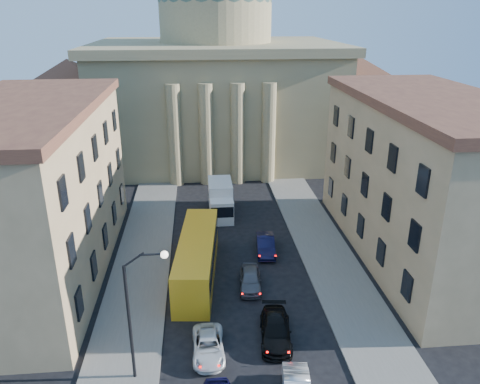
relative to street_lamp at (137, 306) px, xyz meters
The scene contains 12 objects.
sidewalk_left 11.38m from the street_lamp, 98.71° to the left, with size 5.00×60.00×0.15m, color #605E57.
sidewalk_right 19.14m from the street_lamp, 32.88° to the left, with size 5.00×60.00×0.15m, color #605E57.
church 48.43m from the street_lamp, 81.65° to the left, with size 68.02×28.76×36.60m.
building_left 17.36m from the street_lamp, 125.62° to the left, with size 11.60×26.60×14.70m.
building_right 27.84m from the street_lamp, 30.29° to the left, with size 11.60×26.60×14.70m.
street_lamp is the anchor object (origin of this frame).
car_left_mid 6.45m from the street_lamp, 23.39° to the left, with size 2.07×4.49×1.25m, color silver.
car_right_mid 10.28m from the street_lamp, 18.02° to the left, with size 2.09×5.14×1.49m, color black.
car_right_far 13.12m from the street_lamp, 50.85° to the left, with size 1.76×4.38×1.49m, color #545459.
car_right_distant 18.77m from the street_lamp, 57.21° to the left, with size 1.63×4.68×1.54m, color black.
city_bus 12.61m from the street_lamp, 73.42° to the left, with size 4.04×12.83×3.55m.
box_truck 25.60m from the street_lamp, 75.91° to the left, with size 2.57×6.44×3.54m.
Camera 1 is at (-3.11, -15.40, 21.42)m, focal length 35.00 mm.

